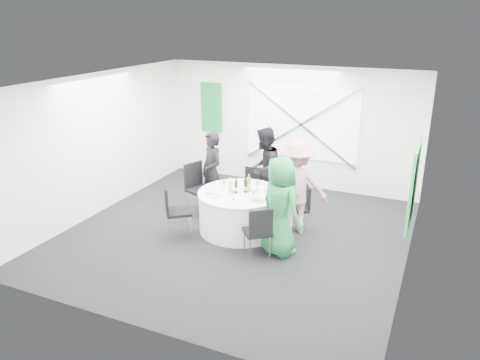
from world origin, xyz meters
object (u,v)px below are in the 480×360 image
at_px(banquet_table, 240,211).
at_px(person_woman_green, 280,207).
at_px(chair_front_left, 173,207).
at_px(person_woman_pink, 296,187).
at_px(green_water_bottle, 249,185).
at_px(chair_back_left, 198,184).
at_px(person_man_back_left, 212,172).
at_px(clear_water_bottle, 230,186).
at_px(chair_back_right, 302,204).
at_px(person_man_back, 264,169).
at_px(chair_back, 253,186).
at_px(chair_front_right, 259,229).

xyz_separation_m(banquet_table, person_woman_green, (0.97, -0.55, 0.47)).
bearing_deg(chair_front_left, person_woman_pink, -97.04).
xyz_separation_m(banquet_table, green_water_bottle, (0.13, 0.11, 0.51)).
xyz_separation_m(chair_back_left, chair_front_left, (0.15, -1.16, -0.04)).
xyz_separation_m(person_man_back_left, clear_water_bottle, (0.75, -0.72, 0.04)).
bearing_deg(chair_back_right, person_man_back, -148.99).
bearing_deg(chair_back, person_man_back_left, -164.00).
bearing_deg(chair_back_right, clear_water_bottle, -91.12).
bearing_deg(person_man_back_left, chair_back_right, 31.55).
height_order(banquet_table, chair_back, chair_back).
xyz_separation_m(chair_back, person_woman_green, (1.14, -1.56, 0.33)).
relative_size(chair_back_left, person_man_back_left, 0.63).
height_order(banquet_table, person_woman_green, person_woman_green).
relative_size(banquet_table, chair_back_left, 1.51).
bearing_deg(chair_front_right, person_woman_pink, -139.95).
relative_size(chair_back, chair_front_left, 0.91).
distance_m(chair_back_left, clear_water_bottle, 1.11).
height_order(banquet_table, chair_front_right, chair_front_right).
relative_size(banquet_table, person_man_back, 0.90).
relative_size(chair_back, green_water_bottle, 2.67).
bearing_deg(clear_water_bottle, person_woman_pink, 20.81).
bearing_deg(person_woman_pink, chair_front_right, 58.29).
xyz_separation_m(chair_front_right, person_woman_pink, (0.23, 1.26, 0.34)).
distance_m(chair_back_left, chair_front_left, 1.17).
distance_m(person_man_back_left, green_water_bottle, 1.19).
height_order(chair_back_right, person_man_back_left, person_man_back_left).
bearing_deg(person_woman_green, clear_water_bottle, 6.12).
bearing_deg(chair_front_right, green_water_bottle, -98.43).
distance_m(chair_back, person_man_back, 0.42).
bearing_deg(banquet_table, chair_front_right, -50.50).
relative_size(person_woman_pink, green_water_bottle, 5.34).
bearing_deg(chair_front_left, green_water_bottle, -89.69).
bearing_deg(clear_water_bottle, person_man_back_left, 136.36).
bearing_deg(person_woman_pink, banquet_table, -0.00).
bearing_deg(person_man_back, person_woman_green, 30.00).
xyz_separation_m(chair_back, chair_front_left, (-0.82, -1.75, 0.06)).
height_order(chair_back_left, person_woman_green, person_woman_green).
bearing_deg(person_woman_green, person_man_back_left, -3.17).
xyz_separation_m(chair_back_left, person_woman_pink, (2.09, -0.06, 0.28)).
distance_m(chair_front_left, clear_water_bottle, 1.10).
bearing_deg(chair_front_left, chair_back, -61.80).
relative_size(person_man_back_left, green_water_bottle, 4.98).
height_order(chair_back, chair_back_right, chair_back).
xyz_separation_m(chair_back, person_woman_pink, (1.12, -0.64, 0.37)).
bearing_deg(green_water_bottle, person_man_back_left, 152.29).
bearing_deg(chair_front_left, clear_water_bottle, -86.92).
xyz_separation_m(person_woman_pink, person_woman_green, (0.01, -0.92, -0.03)).
xyz_separation_m(chair_front_right, person_man_back, (-0.71, 2.05, 0.32)).
bearing_deg(clear_water_bottle, banquet_table, 18.23).
relative_size(chair_back_right, chair_front_left, 0.88).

